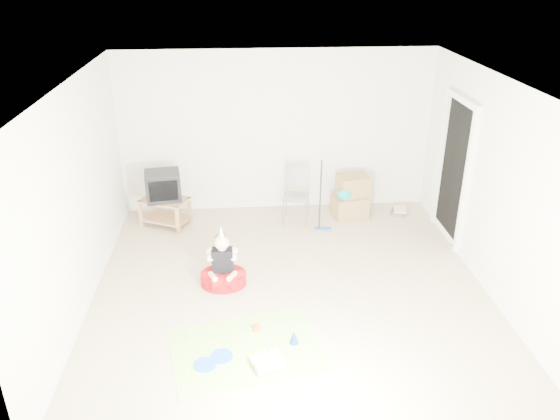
{
  "coord_description": "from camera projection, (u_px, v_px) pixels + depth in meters",
  "views": [
    {
      "loc": [
        -0.58,
        -5.91,
        3.87
      ],
      "look_at": [
        -0.1,
        0.4,
        0.9
      ],
      "focal_mm": 35.0,
      "sensor_mm": 36.0,
      "label": 1
    }
  ],
  "objects": [
    {
      "name": "blue_plate_near",
      "position": [
        222.0,
        356.0,
        5.78
      ],
      "size": [
        0.33,
        0.33,
        0.01
      ],
      "primitive_type": "cylinder",
      "rotation": [
        0.0,
        0.0,
        0.51
      ],
      "color": "blue",
      "rests_on": "party_mat"
    },
    {
      "name": "crt_tv",
      "position": [
        163.0,
        186.0,
        8.33
      ],
      "size": [
        0.58,
        0.5,
        0.45
      ],
      "primitive_type": "cube",
      "rotation": [
        0.0,
        0.0,
        0.15
      ],
      "color": "black",
      "rests_on": "tv_stand"
    },
    {
      "name": "folding_chair",
      "position": [
        296.0,
        197.0,
        8.55
      ],
      "size": [
        0.47,
        0.46,
        0.88
      ],
      "color": "#929298",
      "rests_on": "ground"
    },
    {
      "name": "party_mat",
      "position": [
        246.0,
        349.0,
        5.89
      ],
      "size": [
        1.8,
        1.46,
        0.01
      ],
      "primitive_type": "cube",
      "rotation": [
        0.0,
        0.0,
        0.21
      ],
      "color": "#DF2E78",
      "rests_on": "ground"
    },
    {
      "name": "doorway_recess",
      "position": [
        454.0,
        173.0,
        7.84
      ],
      "size": [
        0.02,
        0.9,
        2.05
      ],
      "primitive_type": "cube",
      "color": "black",
      "rests_on": "ground"
    },
    {
      "name": "tv_stand",
      "position": [
        165.0,
        210.0,
        8.5
      ],
      "size": [
        0.83,
        0.7,
        0.44
      ],
      "color": "#9E7147",
      "rests_on": "ground"
    },
    {
      "name": "birthday_cake",
      "position": [
        268.0,
        363.0,
        5.64
      ],
      "size": [
        0.38,
        0.34,
        0.15
      ],
      "color": "silver",
      "rests_on": "party_mat"
    },
    {
      "name": "orange_cup_far",
      "position": [
        256.0,
        366.0,
        5.59
      ],
      "size": [
        0.08,
        0.08,
        0.08
      ],
      "primitive_type": "cylinder",
      "rotation": [
        0.0,
        0.0,
        -0.09
      ],
      "color": "#D45917",
      "rests_on": "party_mat"
    },
    {
      "name": "blue_party_hat",
      "position": [
        294.0,
        337.0,
        5.95
      ],
      "size": [
        0.13,
        0.13,
        0.16
      ],
      "primitive_type": "cone",
      "rotation": [
        0.0,
        0.0,
        0.26
      ],
      "color": "#1A3DBB",
      "rests_on": "party_mat"
    },
    {
      "name": "blue_plate_far",
      "position": [
        205.0,
        365.0,
        5.66
      ],
      "size": [
        0.31,
        0.31,
        0.01
      ],
      "primitive_type": "cylinder",
      "rotation": [
        0.0,
        0.0,
        0.43
      ],
      "color": "blue",
      "rests_on": "party_mat"
    },
    {
      "name": "orange_cup_near",
      "position": [
        256.0,
        328.0,
        6.16
      ],
      "size": [
        0.09,
        0.09,
        0.08
      ],
      "primitive_type": "cylinder",
      "rotation": [
        0.0,
        0.0,
        0.31
      ],
      "color": "#D45917",
      "rests_on": "party_mat"
    },
    {
      "name": "seated_woman",
      "position": [
        223.0,
        272.0,
        6.99
      ],
      "size": [
        0.6,
        0.6,
        0.84
      ],
      "color": "maroon",
      "rests_on": "ground"
    },
    {
      "name": "cardboard_boxes",
      "position": [
        351.0,
        197.0,
        8.78
      ],
      "size": [
        0.62,
        0.53,
        0.68
      ],
      "color": "olive",
      "rests_on": "ground"
    },
    {
      "name": "floor_mop",
      "position": [
        323.0,
        214.0,
        8.35
      ],
      "size": [
        0.27,
        0.35,
        1.03
      ],
      "color": "blue",
      "rests_on": "ground"
    },
    {
      "name": "book_pile",
      "position": [
        399.0,
        210.0,
        8.99
      ],
      "size": [
        0.32,
        0.35,
        0.1
      ],
      "color": "#297C54",
      "rests_on": "ground"
    },
    {
      "name": "ground",
      "position": [
        290.0,
        286.0,
        7.02
      ],
      "size": [
        5.0,
        5.0,
        0.0
      ],
      "primitive_type": "plane",
      "color": "tan",
      "rests_on": "ground"
    }
  ]
}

